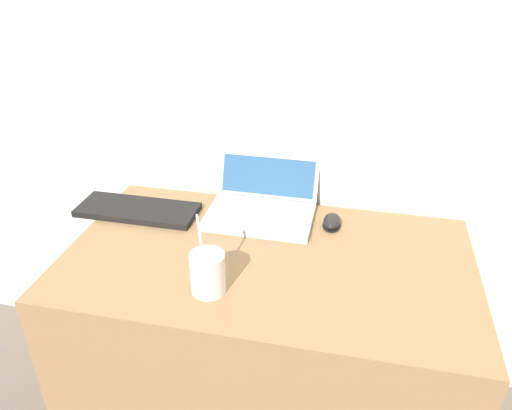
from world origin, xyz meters
name	(u,v)px	position (x,y,z in m)	size (l,w,h in m)	color
wall_back	(294,29)	(0.00, 0.69, 1.25)	(7.00, 0.04, 2.50)	silver
desk	(266,348)	(0.00, 0.33, 0.35)	(1.14, 0.65, 0.70)	#936D47
laptop	(263,197)	(-0.06, 0.58, 0.75)	(0.33, 0.30, 0.22)	#ADADB2
drink_cup	(208,272)	(-0.12, 0.15, 0.76)	(0.09, 0.09, 0.21)	silver
computer_mouse	(332,222)	(0.16, 0.53, 0.72)	(0.06, 0.09, 0.04)	black
external_keyboard	(138,210)	(-0.46, 0.48, 0.71)	(0.39, 0.15, 0.02)	black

